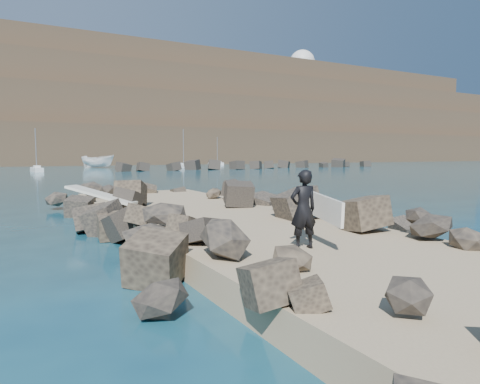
% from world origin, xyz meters
% --- Properties ---
extents(ground, '(800.00, 800.00, 0.00)m').
position_xyz_m(ground, '(0.00, 0.00, 0.00)').
color(ground, '#0F384C').
rests_on(ground, ground).
extents(jetty, '(6.00, 26.00, 0.60)m').
position_xyz_m(jetty, '(0.00, -2.00, 0.30)').
color(jetty, '#8C7759').
rests_on(jetty, ground).
extents(riprap_left, '(2.60, 22.00, 1.00)m').
position_xyz_m(riprap_left, '(-2.90, -1.50, 0.50)').
color(riprap_left, black).
rests_on(riprap_left, ground).
extents(riprap_right, '(2.60, 22.00, 1.00)m').
position_xyz_m(riprap_right, '(2.90, -1.50, 0.50)').
color(riprap_right, black).
rests_on(riprap_right, ground).
extents(breakwater_secondary, '(52.00, 4.00, 1.20)m').
position_xyz_m(breakwater_secondary, '(35.00, 55.00, 0.60)').
color(breakwater_secondary, black).
rests_on(breakwater_secondary, ground).
extents(headland, '(360.00, 140.00, 32.00)m').
position_xyz_m(headland, '(10.00, 160.00, 16.00)').
color(headland, '#2D4919').
rests_on(headland, ground).
extents(surfboard_resting, '(2.35, 2.39, 0.09)m').
position_xyz_m(surfboard_resting, '(-3.19, 3.73, 1.04)').
color(surfboard_resting, silver).
rests_on(surfboard_resting, riprap_left).
extents(boat_imported, '(6.80, 5.52, 2.51)m').
position_xyz_m(boat_imported, '(9.28, 74.19, 1.25)').
color(boat_imported, white).
rests_on(boat_imported, ground).
extents(surfer_with_board, '(1.07, 2.07, 1.71)m').
position_xyz_m(surfer_with_board, '(-0.51, -4.91, 1.46)').
color(surfer_with_board, black).
rests_on(surfer_with_board, jetty).
extents(radome, '(11.71, 11.71, 18.54)m').
position_xyz_m(radome, '(115.26, 151.22, 42.78)').
color(radome, silver).
rests_on(radome, headland).
extents(sailboat_d, '(2.33, 6.37, 7.61)m').
position_xyz_m(sailboat_d, '(23.92, 66.05, 0.35)').
color(sailboat_d, silver).
rests_on(sailboat_d, ground).
extents(sailboat_b, '(1.61, 5.42, 6.63)m').
position_xyz_m(sailboat_b, '(-2.38, 58.47, 0.35)').
color(sailboat_b, silver).
rests_on(sailboat_b, ground).
extents(sailboat_f, '(1.72, 5.74, 6.97)m').
position_xyz_m(sailboat_f, '(38.90, 82.29, 0.35)').
color(sailboat_f, silver).
rests_on(sailboat_f, ground).
extents(headland_buildings, '(137.50, 30.50, 5.00)m').
position_xyz_m(headland_buildings, '(16.81, 152.19, 33.97)').
color(headland_buildings, white).
rests_on(headland_buildings, headland).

